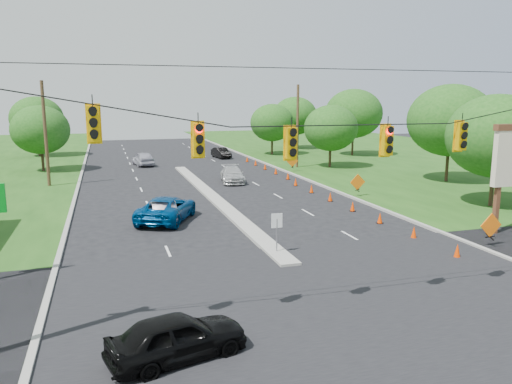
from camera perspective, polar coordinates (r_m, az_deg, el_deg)
name	(u,v)px	position (r m, az deg, el deg)	size (l,w,h in m)	color
ground	(330,302)	(19.25, 8.40, -12.30)	(160.00, 160.00, 0.00)	black
cross_street	(330,302)	(19.25, 8.40, -12.30)	(160.00, 14.00, 0.02)	black
curb_left	(79,185)	(46.64, -19.60, 0.76)	(0.25, 110.00, 0.16)	gray
curb_right	(293,175)	(49.88, 4.24, 1.95)	(0.25, 110.00, 0.16)	gray
median	(212,197)	(38.51, -5.01, -0.62)	(1.00, 34.00, 0.18)	gray
median_sign	(277,225)	(24.06, 2.39, -3.84)	(0.55, 0.06, 2.05)	gray
signal_span	(345,174)	(17.02, 10.13, 2.05)	(25.60, 0.32, 9.00)	#422D1C
utility_pole_far_left	(46,134)	(46.32, -22.92, 6.09)	(0.28, 0.28, 9.00)	#422D1C
utility_pole_far_right	(297,127)	(54.93, 4.76, 7.45)	(0.28, 0.28, 9.00)	#422D1C
cone_0	(457,251)	(25.68, 22.01, -6.26)	(0.32, 0.32, 0.70)	#EE3800
cone_1	(414,232)	(28.37, 17.59, -4.42)	(0.32, 0.32, 0.70)	#EE3800
cone_2	(380,218)	(31.21, 13.98, -2.89)	(0.32, 0.32, 0.70)	#EE3800
cone_3	(353,206)	(34.18, 10.99, -1.61)	(0.32, 0.32, 0.70)	#EE3800
cone_4	(330,197)	(37.24, 8.48, -0.53)	(0.32, 0.32, 0.70)	#EE3800
cone_5	(312,189)	(40.38, 6.36, 0.38)	(0.32, 0.32, 0.70)	#EE3800
cone_6	(296,182)	(43.56, 4.55, 1.16)	(0.32, 0.32, 0.70)	#EE3800
cone_7	(288,176)	(47.00, 3.68, 1.86)	(0.32, 0.32, 0.70)	#EE3800
cone_8	(276,171)	(50.26, 2.27, 2.44)	(0.32, 0.32, 0.70)	#EE3800
cone_9	(265,166)	(53.55, 1.04, 2.95)	(0.32, 0.32, 0.70)	#EE3800
cone_10	(256,162)	(56.86, -0.04, 3.39)	(0.32, 0.32, 0.70)	#EE3800
cone_11	(247,159)	(60.19, -1.01, 3.79)	(0.32, 0.32, 0.70)	#EE3800
work_sign_0	(491,226)	(27.99, 25.26, -3.58)	(1.27, 0.58, 1.37)	black
work_sign_1	(358,183)	(39.23, 11.54, 1.03)	(1.27, 0.58, 1.37)	black
work_sign_2	(292,162)	(51.83, 4.18, 3.49)	(1.27, 0.58, 1.37)	black
tree_5	(40,130)	(56.42, -23.43, 6.54)	(5.88, 5.88, 6.86)	black
tree_6	(37,119)	(71.51, -23.77, 7.68)	(6.72, 6.72, 7.84)	black
tree_7	(496,136)	(38.10, 25.77, 5.78)	(6.72, 6.72, 7.84)	black
tree_8	(450,120)	(48.27, 21.32, 7.63)	(7.56, 7.56, 8.82)	black
tree_9	(331,128)	(55.42, 8.54, 7.23)	(5.88, 5.88, 6.86)	black
tree_10	(354,114)	(67.89, 11.09, 8.79)	(7.56, 7.56, 8.82)	black
tree_11	(295,116)	(76.25, 4.47, 8.66)	(6.72, 6.72, 7.84)	black
tree_12	(272,123)	(67.65, 1.86, 7.92)	(5.88, 5.88, 6.86)	black
black_sedan	(177,337)	(15.14, -8.98, -16.03)	(1.64, 4.09, 1.39)	black
white_sedan	(163,211)	(31.23, -10.55, -2.15)	(1.41, 4.04, 1.33)	silver
blue_pickup	(167,209)	(31.36, -10.17, -1.88)	(2.59, 5.61, 1.56)	navy
silver_car_far	(232,174)	(45.37, -2.73, 2.01)	(1.99, 4.89, 1.42)	#A1A1A1
silver_car_oncoming	(143,159)	(58.23, -12.77, 3.74)	(1.86, 4.63, 1.58)	#A4A2B1
dark_car_receding	(221,153)	(64.36, -4.01, 4.50)	(1.43, 4.10, 1.35)	black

